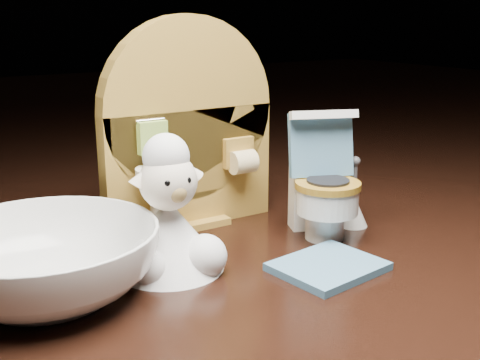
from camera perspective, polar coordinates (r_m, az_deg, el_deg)
name	(u,v)px	position (r m, az deg, el deg)	size (l,w,h in m)	color
backdrop_panel	(188,137)	(0.43, -4.95, 4.10)	(0.13, 0.05, 0.15)	#A97E2F
toy_toilet	(322,190)	(0.42, 7.80, -0.97)	(0.05, 0.06, 0.09)	white
bath_mat	(328,267)	(0.37, 8.35, -8.13)	(0.06, 0.05, 0.00)	teal
toilet_brush	(353,208)	(0.45, 10.68, -2.59)	(0.02, 0.02, 0.05)	white
plush_lamb	(170,223)	(0.36, -6.65, -4.08)	(0.07, 0.07, 0.09)	white
ceramic_bowl	(46,263)	(0.35, -17.88, -7.48)	(0.12, 0.12, 0.04)	white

